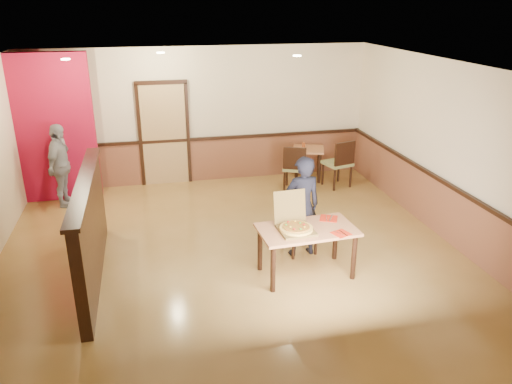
{
  "coord_description": "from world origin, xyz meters",
  "views": [
    {
      "loc": [
        -1.15,
        -6.7,
        3.67
      ],
      "look_at": [
        0.36,
        0.0,
        1.0
      ],
      "focal_mm": 35.0,
      "sensor_mm": 36.0,
      "label": 1
    }
  ],
  "objects_px": {
    "main_table": "(307,235)",
    "condiment": "(304,146)",
    "diner_chair": "(297,219)",
    "passerby": "(61,166)",
    "side_chair_right": "(340,162)",
    "pizza_box": "(295,226)",
    "diner": "(302,207)",
    "side_chair_left": "(295,166)",
    "side_table": "(308,156)"
  },
  "relations": [
    {
      "from": "diner",
      "to": "pizza_box",
      "type": "xyz_separation_m",
      "value": [
        -0.29,
        -0.61,
        -0.0
      ]
    },
    {
      "from": "side_table",
      "to": "condiment",
      "type": "distance_m",
      "value": 0.3
    },
    {
      "from": "diner_chair",
      "to": "pizza_box",
      "type": "distance_m",
      "value": 0.85
    },
    {
      "from": "diner_chair",
      "to": "side_table",
      "type": "bearing_deg",
      "value": 58.68
    },
    {
      "from": "main_table",
      "to": "side_table",
      "type": "relative_size",
      "value": 1.7
    },
    {
      "from": "condiment",
      "to": "side_chair_right",
      "type": "bearing_deg",
      "value": -41.25
    },
    {
      "from": "condiment",
      "to": "diner_chair",
      "type": "bearing_deg",
      "value": -109.35
    },
    {
      "from": "main_table",
      "to": "diner",
      "type": "bearing_deg",
      "value": 75.77
    },
    {
      "from": "side_chair_right",
      "to": "passerby",
      "type": "xyz_separation_m",
      "value": [
        -5.41,
        0.19,
        0.24
      ]
    },
    {
      "from": "side_chair_left",
      "to": "pizza_box",
      "type": "height_order",
      "value": "pizza_box"
    },
    {
      "from": "diner_chair",
      "to": "side_chair_left",
      "type": "bearing_deg",
      "value": 63.68
    },
    {
      "from": "diner",
      "to": "side_chair_left",
      "type": "bearing_deg",
      "value": -110.26
    },
    {
      "from": "diner",
      "to": "condiment",
      "type": "relative_size",
      "value": 9.37
    },
    {
      "from": "passerby",
      "to": "side_chair_left",
      "type": "bearing_deg",
      "value": -78.78
    },
    {
      "from": "main_table",
      "to": "pizza_box",
      "type": "xyz_separation_m",
      "value": [
        -0.18,
        -0.01,
        0.17
      ]
    },
    {
      "from": "main_table",
      "to": "passerby",
      "type": "bearing_deg",
      "value": 133.4
    },
    {
      "from": "side_chair_left",
      "to": "pizza_box",
      "type": "distance_m",
      "value": 3.39
    },
    {
      "from": "side_chair_left",
      "to": "side_chair_right",
      "type": "xyz_separation_m",
      "value": [
        0.95,
        -0.01,
        0.03
      ]
    },
    {
      "from": "diner",
      "to": "condiment",
      "type": "distance_m",
      "value": 3.32
    },
    {
      "from": "side_table",
      "to": "diner",
      "type": "xyz_separation_m",
      "value": [
        -1.18,
        -3.24,
        0.26
      ]
    },
    {
      "from": "main_table",
      "to": "condiment",
      "type": "height_order",
      "value": "condiment"
    },
    {
      "from": "main_table",
      "to": "diner",
      "type": "height_order",
      "value": "diner"
    },
    {
      "from": "main_table",
      "to": "diner_chair",
      "type": "relative_size",
      "value": 1.47
    },
    {
      "from": "side_chair_right",
      "to": "diner",
      "type": "distance_m",
      "value": 3.1
    },
    {
      "from": "condiment",
      "to": "main_table",
      "type": "bearing_deg",
      "value": -107.05
    },
    {
      "from": "main_table",
      "to": "condiment",
      "type": "xyz_separation_m",
      "value": [
        1.15,
        3.75,
        0.16
      ]
    },
    {
      "from": "side_chair_right",
      "to": "main_table",
      "type": "bearing_deg",
      "value": 45.87
    },
    {
      "from": "side_table",
      "to": "pizza_box",
      "type": "height_order",
      "value": "pizza_box"
    },
    {
      "from": "side_table",
      "to": "side_chair_left",
      "type": "bearing_deg",
      "value": -127.84
    },
    {
      "from": "side_chair_right",
      "to": "condiment",
      "type": "bearing_deg",
      "value": -56.71
    },
    {
      "from": "side_chair_left",
      "to": "passerby",
      "type": "xyz_separation_m",
      "value": [
        -4.46,
        0.19,
        0.27
      ]
    },
    {
      "from": "diner",
      "to": "condiment",
      "type": "height_order",
      "value": "diner"
    },
    {
      "from": "side_table",
      "to": "diner",
      "type": "distance_m",
      "value": 3.45
    },
    {
      "from": "diner",
      "to": "pizza_box",
      "type": "bearing_deg",
      "value": 59.0
    },
    {
      "from": "diner_chair",
      "to": "side_table",
      "type": "xyz_separation_m",
      "value": [
        1.19,
        3.09,
        0.01
      ]
    },
    {
      "from": "side_chair_right",
      "to": "diner",
      "type": "bearing_deg",
      "value": 42.38
    },
    {
      "from": "side_table",
      "to": "diner",
      "type": "height_order",
      "value": "diner"
    },
    {
      "from": "side_chair_right",
      "to": "side_table",
      "type": "distance_m",
      "value": 0.78
    },
    {
      "from": "side_chair_left",
      "to": "main_table",
      "type": "bearing_deg",
      "value": 99.03
    },
    {
      "from": "diner_chair",
      "to": "passerby",
      "type": "bearing_deg",
      "value": 134.4
    },
    {
      "from": "passerby",
      "to": "main_table",
      "type": "bearing_deg",
      "value": -119.44
    },
    {
      "from": "diner_chair",
      "to": "diner",
      "type": "distance_m",
      "value": 0.31
    },
    {
      "from": "diner",
      "to": "passerby",
      "type": "height_order",
      "value": "passerby"
    },
    {
      "from": "passerby",
      "to": "diner_chair",
      "type": "bearing_deg",
      "value": -111.79
    },
    {
      "from": "diner",
      "to": "passerby",
      "type": "bearing_deg",
      "value": -42.11
    },
    {
      "from": "side_chair_left",
      "to": "condiment",
      "type": "xyz_separation_m",
      "value": [
        0.34,
        0.53,
        0.25
      ]
    },
    {
      "from": "pizza_box",
      "to": "diner",
      "type": "bearing_deg",
      "value": 60.69
    },
    {
      "from": "diner",
      "to": "condiment",
      "type": "xyz_separation_m",
      "value": [
        1.04,
        3.15,
        -0.01
      ]
    },
    {
      "from": "diner_chair",
      "to": "diner",
      "type": "bearing_deg",
      "value": -93.56
    },
    {
      "from": "side_chair_right",
      "to": "passerby",
      "type": "bearing_deg",
      "value": -17.5
    }
  ]
}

